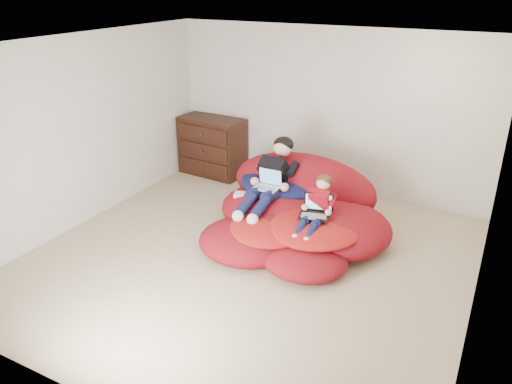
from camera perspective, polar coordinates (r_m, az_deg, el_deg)
name	(u,v)px	position (r m, az deg, el deg)	size (l,w,h in m)	color
room_shell	(248,243)	(5.97, -0.89, -5.85)	(5.10, 5.10, 2.77)	tan
dresser	(212,146)	(8.51, -5.04, 5.21)	(1.13, 0.65, 0.98)	black
beanbag_pile	(296,212)	(6.62, 4.65, -2.25)	(2.49, 2.39, 0.94)	maroon
cream_pillow	(282,161)	(7.44, 3.04, 3.60)	(0.40, 0.26, 0.26)	beige
older_boy	(272,175)	(6.63, 1.85, 1.93)	(0.40, 1.30, 0.81)	black
younger_boy	(317,205)	(6.06, 7.01, -1.53)	(0.26, 0.83, 0.61)	#A70E1A
laptop_white	(268,183)	(6.55, 1.39, 1.03)	(0.32, 0.26, 0.23)	white
laptop_black	(316,210)	(6.06, 6.90, -2.01)	(0.41, 0.36, 0.26)	black
power_adapter	(240,195)	(6.76, -1.89, -0.31)	(0.14, 0.14, 0.05)	white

